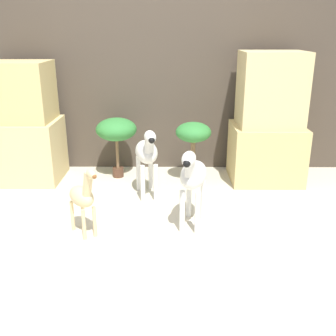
# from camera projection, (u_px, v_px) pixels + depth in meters

# --- Properties ---
(ground_plane) EXTENTS (14.00, 14.00, 0.00)m
(ground_plane) POSITION_uv_depth(u_px,v_px,m) (136.00, 240.00, 2.94)
(ground_plane) COLOR beige
(wall_back) EXTENTS (6.40, 0.08, 2.20)m
(wall_back) POSITION_uv_depth(u_px,v_px,m) (147.00, 68.00, 4.17)
(wall_back) COLOR #473D33
(wall_back) RESTS_ON ground_plane
(rock_pillar_left) EXTENTS (0.70, 0.59, 1.20)m
(rock_pillar_left) POSITION_uv_depth(u_px,v_px,m) (23.00, 127.00, 3.96)
(rock_pillar_left) COLOR #DBC184
(rock_pillar_left) RESTS_ON ground_plane
(rock_pillar_right) EXTENTS (0.70, 0.59, 1.29)m
(rock_pillar_right) POSITION_uv_depth(u_px,v_px,m) (268.00, 123.00, 3.93)
(rock_pillar_right) COLOR #D1B775
(rock_pillar_right) RESTS_ON ground_plane
(zebra_right) EXTENTS (0.28, 0.53, 0.68)m
(zebra_right) POSITION_uv_depth(u_px,v_px,m) (193.00, 177.00, 3.00)
(zebra_right) COLOR silver
(zebra_right) RESTS_ON ground_plane
(zebra_left) EXTENTS (0.28, 0.53, 0.68)m
(zebra_left) POSITION_uv_depth(u_px,v_px,m) (147.00, 153.00, 3.57)
(zebra_left) COLOR silver
(zebra_left) RESTS_ON ground_plane
(giraffe_figurine) EXTENTS (0.32, 0.36, 0.57)m
(giraffe_figurine) POSITION_uv_depth(u_px,v_px,m) (83.00, 196.00, 2.91)
(giraffe_figurine) COLOR beige
(giraffe_figurine) RESTS_ON ground_plane
(potted_palm_front) EXTENTS (0.42, 0.42, 0.63)m
(potted_palm_front) POSITION_uv_depth(u_px,v_px,m) (116.00, 131.00, 4.03)
(potted_palm_front) COLOR #513323
(potted_palm_front) RESTS_ON ground_plane
(potted_palm_back) EXTENTS (0.35, 0.35, 0.62)m
(potted_palm_back) POSITION_uv_depth(u_px,v_px,m) (193.00, 136.00, 3.90)
(potted_palm_back) COLOR #513323
(potted_palm_back) RESTS_ON ground_plane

